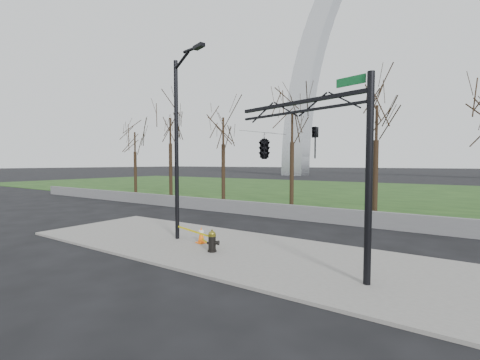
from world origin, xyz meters
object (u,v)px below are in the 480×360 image
Objects in this scene: fire_hydrant at (212,242)px; street_light at (179,136)px; traffic_signal_mast at (280,145)px; traffic_cone at (201,235)px.

street_light is at bearing 142.82° from fire_hydrant.
street_light is at bearing -167.35° from traffic_signal_mast.
street_light reaches higher than fire_hydrant.
fire_hydrant is at bearing -32.57° from traffic_cone.
traffic_cone is 0.09× the size of street_light.
fire_hydrant reaches higher than traffic_cone.
fire_hydrant is 1.20× the size of traffic_cone.
traffic_cone is 0.12× the size of traffic_signal_mast.
fire_hydrant is 0.14× the size of traffic_signal_mast.
fire_hydrant is 4.50m from traffic_signal_mast.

